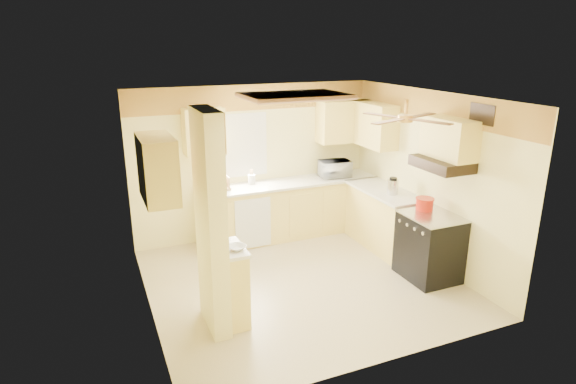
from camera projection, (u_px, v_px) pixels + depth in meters
name	position (u px, v px, depth m)	size (l,w,h in m)	color
floor	(302.00, 282.00, 6.59)	(4.00, 4.00, 0.00)	beige
ceiling	(303.00, 97.00, 5.83)	(4.00, 4.00, 0.00)	white
wall_back	(254.00, 162.00, 7.88)	(4.00, 4.00, 0.00)	#FEF09B
wall_front	(386.00, 252.00, 4.54)	(4.00, 4.00, 0.00)	#FEF09B
wall_left	(143.00, 216.00, 5.46)	(3.80, 3.80, 0.00)	#FEF09B
wall_right	(428.00, 178.00, 6.95)	(3.80, 3.80, 0.00)	#FEF09B
wallpaper_border	(253.00, 97.00, 7.54)	(4.00, 0.02, 0.40)	#FEC34B
partition_column	(211.00, 224.00, 5.22)	(0.20, 0.70, 2.50)	#FEF09B
partition_ledge	(233.00, 286.00, 5.55)	(0.25, 0.55, 0.90)	#FCE46D
ledge_top	(231.00, 249.00, 5.40)	(0.28, 0.58, 0.04)	white
lower_cabinets_back	(289.00, 210.00, 8.04)	(3.00, 0.60, 0.90)	#FCE46D
lower_cabinets_right	(384.00, 219.00, 7.61)	(0.60, 1.40, 0.90)	#FCE46D
countertop_back	(290.00, 183.00, 7.89)	(3.04, 0.64, 0.04)	white
countertop_right	(385.00, 191.00, 7.46)	(0.64, 1.44, 0.04)	white
dishwasher_panel	(253.00, 223.00, 7.49)	(0.58, 0.02, 0.80)	white
window	(239.00, 146.00, 7.68)	(0.92, 0.02, 1.02)	white
upper_cab_back_left	(204.00, 131.00, 7.22)	(0.60, 0.35, 0.70)	#FCE46D
upper_cab_back_right	(344.00, 121.00, 8.12)	(0.90, 0.35, 0.70)	#FCE46D
upper_cab_right	(373.00, 125.00, 7.80)	(0.35, 1.00, 0.70)	#FCE46D
upper_cab_left_wall	(158.00, 169.00, 5.13)	(0.35, 0.75, 0.70)	#FCE46D
upper_cab_over_stove	(449.00, 138.00, 6.19)	(0.35, 0.76, 0.52)	#FCE46D
stove	(429.00, 246.00, 6.59)	(0.68, 0.77, 0.92)	black
range_hood	(442.00, 164.00, 6.26)	(0.50, 0.76, 0.14)	black
poster_menu	(218.00, 170.00, 5.08)	(0.02, 0.42, 0.57)	black
poster_nashville	(221.00, 227.00, 5.28)	(0.02, 0.42, 0.57)	black
ceiling_light_panel	(294.00, 96.00, 6.32)	(1.35, 0.95, 0.06)	brown
ceiling_fan	(405.00, 118.00, 5.65)	(1.15, 1.15, 0.26)	gold
vent_grate	(482.00, 114.00, 5.84)	(0.02, 0.40, 0.25)	black
microwave	(335.00, 169.00, 8.13)	(0.51, 0.34, 0.28)	white
bowl	(237.00, 247.00, 5.33)	(0.20, 0.20, 0.05)	white
dutch_oven	(425.00, 204.00, 6.64)	(0.25, 0.25, 0.17)	red
kettle	(393.00, 186.00, 7.22)	(0.17, 0.17, 0.26)	silver
dish_rack	(217.00, 185.00, 7.45)	(0.36, 0.27, 0.21)	tan
utensil_crock	(252.00, 179.00, 7.75)	(0.12, 0.12, 0.24)	white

